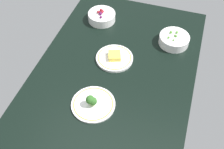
{
  "coord_description": "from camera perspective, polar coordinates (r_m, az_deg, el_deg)",
  "views": [
    {
      "loc": [
        -90.45,
        -29.26,
        117.45
      ],
      "look_at": [
        0.0,
        0.0,
        6.0
      ],
      "focal_mm": 44.78,
      "sensor_mm": 36.0,
      "label": 1
    }
  ],
  "objects": [
    {
      "name": "bowl_berries",
      "position": [
        1.81,
        -2.12,
        11.78
      ],
      "size": [
        17.32,
        17.32,
        7.14
      ],
      "color": "white",
      "rests_on": "dining_table"
    },
    {
      "name": "dining_table",
      "position": [
        1.5,
        0.0,
        -0.99
      ],
      "size": [
        139.02,
        84.7,
        4.0
      ],
      "primitive_type": "cube",
      "color": "black",
      "rests_on": "ground"
    },
    {
      "name": "plate_cheese",
      "position": [
        1.56,
        0.51,
        3.44
      ],
      "size": [
        20.73,
        20.73,
        4.02
      ],
      "color": "white",
      "rests_on": "dining_table"
    },
    {
      "name": "bowl_peas",
      "position": [
        1.68,
        12.54,
        7.01
      ],
      "size": [
        17.59,
        17.59,
        6.81
      ],
      "color": "white",
      "rests_on": "dining_table"
    },
    {
      "name": "plate_broccoli",
      "position": [
        1.36,
        -3.92,
        -5.91
      ],
      "size": [
        21.6,
        21.6,
        7.31
      ],
      "color": "white",
      "rests_on": "dining_table"
    }
  ]
}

